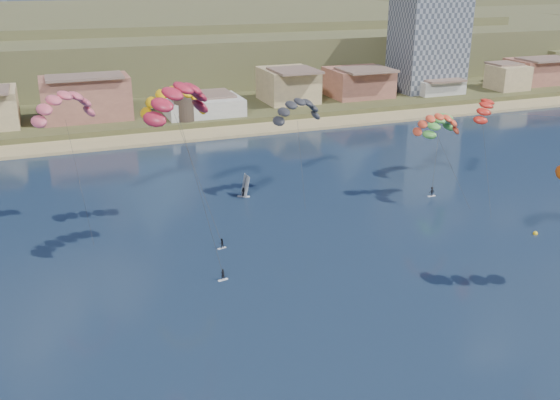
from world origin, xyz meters
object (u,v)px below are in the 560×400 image
at_px(kitesurfer_red, 177,95).
at_px(kitesurfer_green, 440,121).
at_px(apartment_tower, 428,39).
at_px(watchtower, 184,104).
at_px(kitesurfer_yellow, 173,97).
at_px(buoy, 535,233).
at_px(windsurfer, 244,190).

height_order(kitesurfer_red, kitesurfer_green, kitesurfer_red).
xyz_separation_m(apartment_tower, watchtower, (-80.00, -14.00, -11.45)).
bearing_deg(kitesurfer_green, kitesurfer_red, -160.61).
bearing_deg(kitesurfer_red, kitesurfer_yellow, 81.53).
bearing_deg(watchtower, kitesurfer_yellow, -103.27).
bearing_deg(kitesurfer_red, kitesurfer_green, 19.39).
xyz_separation_m(watchtower, kitesurfer_red, (-16.51, -74.39, 17.19)).
xyz_separation_m(watchtower, kitesurfer_yellow, (-14.72, -62.39, 14.51)).
xyz_separation_m(apartment_tower, kitesurfer_green, (-41.79, -69.13, -6.78)).
bearing_deg(buoy, kitesurfer_yellow, 155.64).
bearing_deg(kitesurfer_green, windsurfer, 177.45).
relative_size(watchtower, kitesurfer_red, 0.33).
distance_m(apartment_tower, windsurfer, 106.77).
height_order(watchtower, kitesurfer_green, kitesurfer_green).
relative_size(kitesurfer_red, kitesurfer_yellow, 1.09).
distance_m(kitesurfer_green, windsurfer, 40.60).
bearing_deg(kitesurfer_yellow, kitesurfer_green, 7.82).
bearing_deg(apartment_tower, buoy, -113.67).
height_order(kitesurfer_green, buoy, kitesurfer_green).
bearing_deg(windsurfer, kitesurfer_yellow, -146.39).
relative_size(kitesurfer_green, windsurfer, 4.01).
relative_size(kitesurfer_yellow, kitesurfer_green, 1.52).
distance_m(watchtower, kitesurfer_red, 78.11).
xyz_separation_m(kitesurfer_yellow, buoy, (51.09, -23.13, -20.75)).
relative_size(watchtower, windsurfer, 2.16).
xyz_separation_m(kitesurfer_red, kitesurfer_yellow, (1.79, 11.99, -2.69)).
xyz_separation_m(kitesurfer_red, kitesurfer_green, (54.72, 19.26, -12.52)).
height_order(apartment_tower, windsurfer, apartment_tower).
relative_size(kitesurfer_red, buoy, 35.28).
height_order(apartment_tower, kitesurfer_red, apartment_tower).
height_order(apartment_tower, buoy, apartment_tower).
bearing_deg(watchtower, kitesurfer_red, -102.51).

